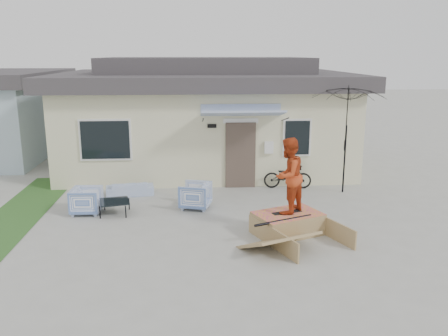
{
  "coord_description": "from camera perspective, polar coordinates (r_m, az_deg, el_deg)",
  "views": [
    {
      "loc": [
        -0.47,
        -9.95,
        4.2
      ],
      "look_at": [
        0.3,
        1.8,
        1.3
      ],
      "focal_mm": 37.45,
      "sensor_mm": 36.0,
      "label": 1
    }
  ],
  "objects": [
    {
      "name": "skateboard",
      "position": [
        11.26,
        7.68,
        -5.33
      ],
      "size": [
        0.76,
        0.41,
        0.05
      ],
      "primitive_type": "cube",
      "rotation": [
        0.0,
        0.0,
        0.32
      ],
      "color": "black",
      "rests_on": "skate_ramp"
    },
    {
      "name": "ground",
      "position": [
        10.81,
        -0.97,
        -9.02
      ],
      "size": [
        90.0,
        90.0,
        0.0
      ],
      "primitive_type": "plane",
      "color": "#999891",
      "rests_on": "ground"
    },
    {
      "name": "bicycle",
      "position": [
        14.99,
        7.78,
        -0.67
      ],
      "size": [
        1.56,
        0.7,
        0.96
      ],
      "primitive_type": "imported",
      "rotation": [
        0.0,
        0.0,
        1.45
      ],
      "color": "black",
      "rests_on": "ground"
    },
    {
      "name": "loveseat",
      "position": [
        14.46,
        -11.42,
        -2.2
      ],
      "size": [
        1.46,
        0.63,
        0.55
      ],
      "primitive_type": "imported",
      "rotation": [
        0.0,
        0.0,
        3.3
      ],
      "color": "#4C6EB6",
      "rests_on": "ground"
    },
    {
      "name": "armchair_right",
      "position": [
        12.99,
        -3.53,
        -3.2
      ],
      "size": [
        0.91,
        0.94,
        0.8
      ],
      "primitive_type": "imported",
      "rotation": [
        0.0,
        0.0,
        -1.84
      ],
      "color": "#4C6EB6",
      "rests_on": "ground"
    },
    {
      "name": "coffee_table",
      "position": [
        12.89,
        -13.18,
        -4.7
      ],
      "size": [
        0.9,
        0.9,
        0.37
      ],
      "primitive_type": "cube",
      "rotation": [
        0.0,
        0.0,
        0.23
      ],
      "color": "black",
      "rests_on": "ground"
    },
    {
      "name": "skater",
      "position": [
        11.0,
        7.83,
        -0.79
      ],
      "size": [
        1.09,
        1.11,
        1.79
      ],
      "primitive_type": "imported",
      "rotation": [
        0.0,
        0.0,
        3.97
      ],
      "color": "#B73D19",
      "rests_on": "skateboard"
    },
    {
      "name": "armchair_left",
      "position": [
        13.07,
        -16.43,
        -3.69
      ],
      "size": [
        0.74,
        0.79,
        0.78
      ],
      "primitive_type": "imported",
      "rotation": [
        0.0,
        0.0,
        1.54
      ],
      "color": "#4C6EB6",
      "rests_on": "ground"
    },
    {
      "name": "house",
      "position": [
        18.09,
        -2.25,
        6.64
      ],
      "size": [
        10.8,
        8.49,
        4.1
      ],
      "color": "beige",
      "rests_on": "ground"
    },
    {
      "name": "skate_ramp",
      "position": [
        11.31,
        7.78,
        -6.72
      ],
      "size": [
        2.18,
        2.45,
        0.5
      ],
      "primitive_type": null,
      "rotation": [
        0.0,
        0.0,
        0.4
      ],
      "color": "#94784C",
      "rests_on": "ground"
    },
    {
      "name": "patio_umbrella",
      "position": [
        14.62,
        14.66,
        3.72
      ],
      "size": [
        2.49,
        2.35,
        2.2
      ],
      "color": "black",
      "rests_on": "ground"
    },
    {
      "name": "grass_strip",
      "position": [
        13.52,
        -24.13,
        -5.51
      ],
      "size": [
        1.4,
        8.0,
        0.01
      ],
      "primitive_type": "cube",
      "color": "#285221",
      "rests_on": "ground"
    }
  ]
}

